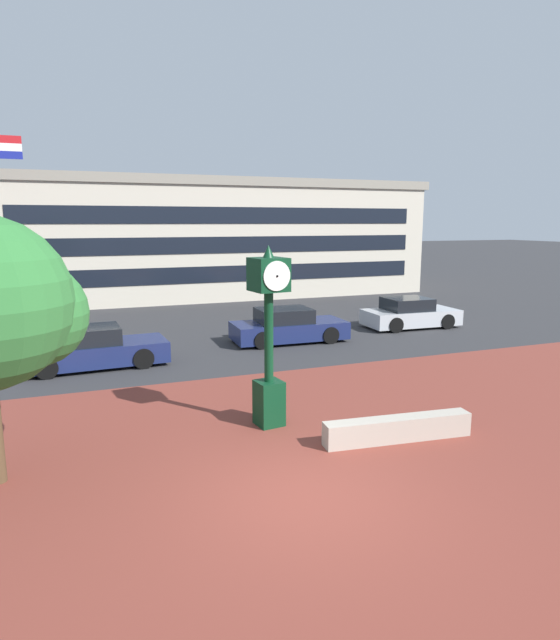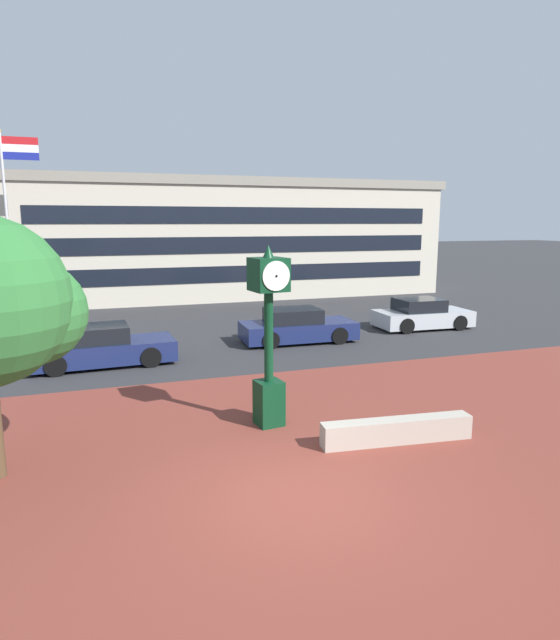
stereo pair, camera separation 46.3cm
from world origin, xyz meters
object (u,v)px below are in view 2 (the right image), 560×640
Objects in this scene: car_street_near at (100,348)px; car_street_far at (422,315)px; street_clock at (269,332)px; car_street_mid at (297,327)px; flagpole_primary at (11,210)px; civic_building at (223,237)px.

car_street_far is at bearing 95.52° from car_street_near.
street_clock is 8.66m from car_street_mid.
car_street_near is 1.05× the size of car_street_mid.
street_clock is 0.98× the size of car_street_far.
street_clock is at bearing -66.48° from flagpole_primary.
civic_building is at bearing -159.96° from car_street_far.
flagpole_primary is (-10.53, 8.31, 4.42)m from car_street_mid.
car_street_far is (9.49, 8.52, -1.54)m from street_clock.
civic_building is (11.42, 8.15, -1.52)m from flagpole_primary.
street_clock is 0.92× the size of car_street_mid.
car_street_far is (13.00, 1.99, -0.00)m from car_street_near.
street_clock is 12.85m from car_street_far.
car_street_mid is (7.05, 1.22, 0.00)m from car_street_near.
car_street_far is at bearing 33.94° from street_clock.
street_clock is 0.88× the size of car_street_near.
flagpole_primary is (-3.48, 9.53, 4.42)m from car_street_near.
car_street_far is 16.74m from civic_building.
car_street_far is at bearing 99.18° from car_street_mid.
flagpole_primary reaches higher than street_clock.
street_clock is 17.75m from flagpole_primary.
car_street_far is at bearing -72.15° from civic_building.
street_clock is at bearing -45.87° from car_street_far.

